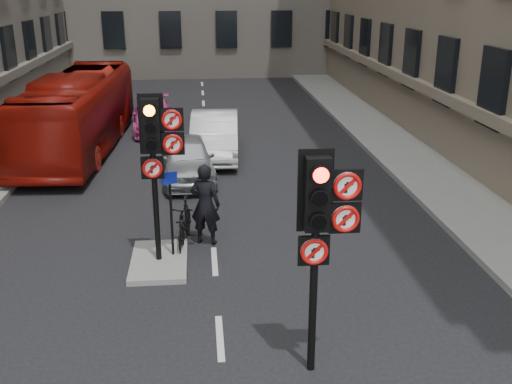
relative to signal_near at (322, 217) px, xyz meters
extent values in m
cube|color=gray|center=(5.71, 11.01, -2.50)|extent=(3.00, 50.00, 0.16)
cube|color=gray|center=(-2.69, 4.01, -2.52)|extent=(1.20, 2.00, 0.12)
cylinder|color=black|center=(-0.09, 0.01, -1.38)|extent=(0.12, 0.12, 2.40)
cube|color=black|center=(-0.09, 0.01, 0.37)|extent=(0.36, 0.28, 1.10)
cube|color=black|center=(-0.09, 0.14, 0.37)|extent=(0.52, 0.03, 1.25)
cylinder|color=#FF1407|center=(-0.09, -0.24, 0.72)|extent=(0.22, 0.01, 0.22)
cylinder|color=black|center=(-0.09, -0.24, 0.37)|extent=(0.22, 0.01, 0.22)
cylinder|color=black|center=(-0.09, -0.24, 0.02)|extent=(0.22, 0.01, 0.22)
cube|color=black|center=(0.33, -0.01, 0.49)|extent=(0.47, 0.05, 0.47)
cylinder|color=white|center=(0.33, -0.05, 0.49)|extent=(0.41, 0.02, 0.41)
torus|color=#BF0C0A|center=(0.33, -0.07, 0.49)|extent=(0.41, 0.06, 0.41)
cube|color=#BF0C0A|center=(0.33, -0.07, 0.49)|extent=(0.25, 0.01, 0.25)
cube|color=black|center=(0.33, -0.01, -0.01)|extent=(0.47, 0.05, 0.47)
cylinder|color=white|center=(0.33, -0.05, -0.01)|extent=(0.41, 0.02, 0.41)
torus|color=#BF0C0A|center=(0.33, -0.07, -0.01)|extent=(0.41, 0.06, 0.41)
cube|color=#BF0C0A|center=(0.33, -0.07, -0.01)|extent=(0.25, 0.01, 0.25)
cube|color=black|center=(-0.11, -0.01, -0.51)|extent=(0.47, 0.05, 0.47)
cylinder|color=white|center=(-0.11, -0.05, -0.51)|extent=(0.41, 0.02, 0.41)
torus|color=#BF0C0A|center=(-0.11, -0.07, -0.51)|extent=(0.41, 0.06, 0.41)
cube|color=#BF0C0A|center=(-0.11, -0.07, -0.51)|extent=(0.25, 0.01, 0.25)
cylinder|color=black|center=(-2.69, 4.01, -1.26)|extent=(0.12, 0.12, 2.40)
cube|color=black|center=(-2.69, 4.01, 0.49)|extent=(0.36, 0.28, 1.10)
cube|color=black|center=(-2.69, 4.14, 0.49)|extent=(0.52, 0.03, 1.25)
cylinder|color=orange|center=(-2.69, 3.76, 0.84)|extent=(0.22, 0.02, 0.22)
cylinder|color=black|center=(-2.69, 3.76, 0.49)|extent=(0.22, 0.02, 0.22)
cylinder|color=black|center=(-2.69, 3.76, 0.14)|extent=(0.22, 0.02, 0.22)
cube|color=black|center=(-2.27, 3.99, 0.61)|extent=(0.47, 0.05, 0.47)
cylinder|color=white|center=(-2.27, 3.95, 0.61)|extent=(0.41, 0.02, 0.41)
torus|color=#BF0C0A|center=(-2.27, 3.93, 0.61)|extent=(0.41, 0.06, 0.41)
cube|color=#BF0C0A|center=(-2.27, 3.93, 0.61)|extent=(0.25, 0.02, 0.25)
cube|color=black|center=(-2.27, 3.99, 0.11)|extent=(0.47, 0.05, 0.47)
cylinder|color=white|center=(-2.27, 3.95, 0.11)|extent=(0.41, 0.02, 0.41)
torus|color=#BF0C0A|center=(-2.27, 3.93, 0.11)|extent=(0.41, 0.06, 0.41)
cube|color=#BF0C0A|center=(-2.27, 3.93, 0.11)|extent=(0.25, 0.02, 0.25)
cube|color=black|center=(-2.71, 3.99, -0.39)|extent=(0.47, 0.05, 0.47)
cylinder|color=white|center=(-2.71, 3.95, -0.39)|extent=(0.41, 0.02, 0.41)
torus|color=#BF0C0A|center=(-2.71, 3.93, -0.39)|extent=(0.41, 0.06, 0.41)
cube|color=#BF0C0A|center=(-2.71, 3.93, -0.39)|extent=(0.25, 0.02, 0.25)
imported|color=#A4A7AB|center=(-2.13, 9.86, -1.92)|extent=(1.86, 4.01, 1.33)
imported|color=silver|center=(-1.21, 12.35, -1.82)|extent=(1.86, 4.68, 1.52)
imported|color=#DC409E|center=(-3.56, 16.42, -1.98)|extent=(2.04, 4.27, 1.20)
imported|color=maroon|center=(-5.99, 13.61, -1.20)|extent=(2.83, 10.03, 2.76)
imported|color=black|center=(-2.14, 5.01, -2.05)|extent=(0.72, 1.83, 1.07)
imported|color=black|center=(-1.65, 5.01, -1.62)|extent=(0.81, 0.66, 1.93)
cylinder|color=black|center=(-2.39, 4.21, -1.53)|extent=(0.06, 0.06, 1.87)
cube|color=#0D1C98|center=(-2.39, 4.16, -0.68)|extent=(0.33, 0.13, 0.26)
camera|label=1|loc=(-1.72, -7.89, 3.23)|focal=42.00mm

